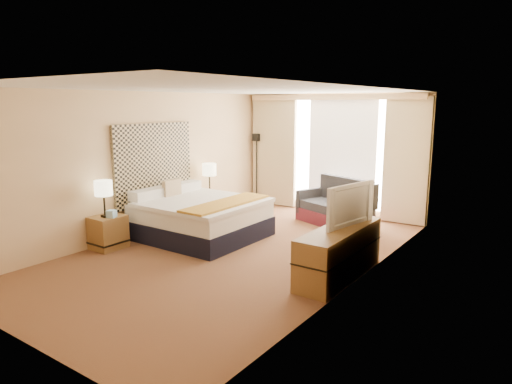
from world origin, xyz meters
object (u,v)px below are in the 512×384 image
Objects in this scene: desk_chair at (365,213)px; lamp_left at (103,189)px; nightstand_right at (207,205)px; loveseat at (336,209)px; television at (345,204)px; nightstand_left at (108,232)px; floor_lamp at (257,154)px; media_dresser at (339,252)px; lamp_right at (209,170)px; bed at (200,217)px.

lamp_left reaches higher than desk_chair.
nightstand_right is 3.29m from desk_chair.
loveseat is 1.59× the size of television.
loveseat is at bearing 56.71° from nightstand_left.
media_dresser is at bearing -41.50° from floor_lamp.
floor_lamp is 2.74× the size of lamp_right.
nightstand_left is 0.57× the size of desk_chair.
television is at bearing 102.20° from media_dresser.
nightstand_right is (0.00, 2.50, 0.00)m from nightstand_left.
lamp_left is (-3.68, -1.10, 0.67)m from media_dresser.
loveseat is 2.72m from lamp_right.
lamp_left reaches higher than nightstand_right.
nightstand_right is 0.33× the size of loveseat.
bed reaches higher than loveseat.
television is at bearing 19.34° from nightstand_left.
nightstand_left is 0.90× the size of lamp_left.
bed is 2.99m from desk_chair.
television reaches higher than loveseat.
loveseat is 1.70× the size of desk_chair.
floor_lamp is at bearing 90.93° from nightstand_right.
lamp_left is (0.05, -4.40, -0.17)m from floor_lamp.
desk_chair is at bearing -12.71° from loveseat.
television is (3.61, -1.27, -0.03)m from lamp_right.
lamp_right is (0.07, -1.80, -0.16)m from floor_lamp.
floor_lamp is (-3.73, 3.30, 0.84)m from media_dresser.
loveseat is at bearing 55.00° from bed.
media_dresser is 1.09× the size of loveseat.
loveseat is (2.40, 1.16, 0.03)m from nightstand_right.
floor_lamp reaches higher than lamp_left.
lamp_right is at bearing 89.69° from lamp_left.
floor_lamp is 1.73× the size of desk_chair.
nightstand_left is 1.61m from bed.
media_dresser is 0.69m from television.
desk_chair is at bearing 11.13° from nightstand_right.
television reaches higher than media_dresser.
nightstand_left is 0.27× the size of bed.
nightstand_left is at bearing -120.32° from bed.
television is (3.65, -1.22, 0.72)m from nightstand_right.
floor_lamp is at bearing 90.40° from nightstand_left.
lamp_left is at bearing -118.72° from bed.
bed is at bearing 59.68° from nightstand_left.
bed is 1.77m from lamp_left.
lamp_left is (0.02, -2.55, 0.75)m from nightstand_right.
lamp_left is 0.59× the size of television.
lamp_right is 3.83m from television.
bed is at bearing -105.05° from loveseat.
loveseat is 2.69× the size of lamp_right.
lamp_left is (-2.38, -3.72, 0.72)m from loveseat.
nightstand_right is 0.75m from lamp_right.
bed is 1.23× the size of loveseat.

